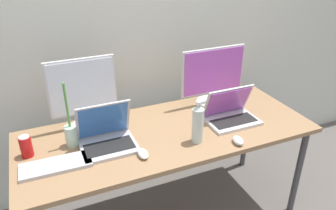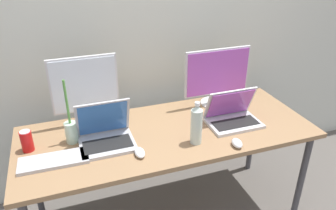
# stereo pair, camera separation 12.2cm
# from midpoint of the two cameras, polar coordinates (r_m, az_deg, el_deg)

# --- Properties ---
(wall_back) EXTENTS (7.00, 0.08, 2.60)m
(wall_back) POSITION_cam_midpoint_polar(r_m,az_deg,el_deg) (2.38, -3.37, 14.37)
(wall_back) COLOR silver
(wall_back) RESTS_ON ground
(work_desk) EXTENTS (1.84, 0.73, 0.74)m
(work_desk) POSITION_cam_midpoint_polar(r_m,az_deg,el_deg) (2.10, 1.67, -5.84)
(work_desk) COLOR #424247
(work_desk) RESTS_ON ground
(monitor_left) EXTENTS (0.42, 0.19, 0.45)m
(monitor_left) POSITION_cam_midpoint_polar(r_m,az_deg,el_deg) (2.09, -12.66, 2.69)
(monitor_left) COLOR silver
(monitor_left) RESTS_ON work_desk
(monitor_center) EXTENTS (0.48, 0.21, 0.41)m
(monitor_center) POSITION_cam_midpoint_polar(r_m,az_deg,el_deg) (2.34, 10.03, 4.95)
(monitor_center) COLOR silver
(monitor_center) RESTS_ON work_desk
(laptop_silver) EXTENTS (0.32, 0.26, 0.26)m
(laptop_silver) POSITION_cam_midpoint_polar(r_m,az_deg,el_deg) (1.94, -9.05, -5.04)
(laptop_silver) COLOR #B7B7BC
(laptop_silver) RESTS_ON work_desk
(laptop_secondary) EXTENTS (0.34, 0.23, 0.23)m
(laptop_secondary) POSITION_cam_midpoint_polar(r_m,az_deg,el_deg) (2.18, 12.75, -1.82)
(laptop_secondary) COLOR silver
(laptop_secondary) RESTS_ON work_desk
(keyboard_main) EXTENTS (0.37, 0.15, 0.02)m
(keyboard_main) POSITION_cam_midpoint_polar(r_m,az_deg,el_deg) (1.88, -17.51, -9.26)
(keyboard_main) COLOR #B2B2B7
(keyboard_main) RESTS_ON work_desk
(mouse_by_keyboard) EXTENTS (0.06, 0.11, 0.03)m
(mouse_by_keyboard) POSITION_cam_midpoint_polar(r_m,az_deg,el_deg) (1.84, -3.05, -8.30)
(mouse_by_keyboard) COLOR silver
(mouse_by_keyboard) RESTS_ON work_desk
(mouse_by_laptop) EXTENTS (0.07, 0.10, 0.04)m
(mouse_by_laptop) POSITION_cam_midpoint_polar(r_m,az_deg,el_deg) (1.97, 13.69, -6.50)
(mouse_by_laptop) COLOR silver
(mouse_by_laptop) RESTS_ON work_desk
(water_bottle) EXTENTS (0.07, 0.07, 0.27)m
(water_bottle) POSITION_cam_midpoint_polar(r_m,az_deg,el_deg) (1.90, 6.80, -3.42)
(water_bottle) COLOR silver
(water_bottle) RESTS_ON work_desk
(soda_can_near_keyboard) EXTENTS (0.07, 0.07, 0.13)m
(soda_can_near_keyboard) POSITION_cam_midpoint_polar(r_m,az_deg,el_deg) (1.99, -21.78, -5.87)
(soda_can_near_keyboard) COLOR red
(soda_can_near_keyboard) RESTS_ON work_desk
(bamboo_vase) EXTENTS (0.07, 0.07, 0.40)m
(bamboo_vase) POSITION_cam_midpoint_polar(r_m,az_deg,el_deg) (1.98, -14.84, -4.33)
(bamboo_vase) COLOR #B2D1B7
(bamboo_vase) RESTS_ON work_desk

